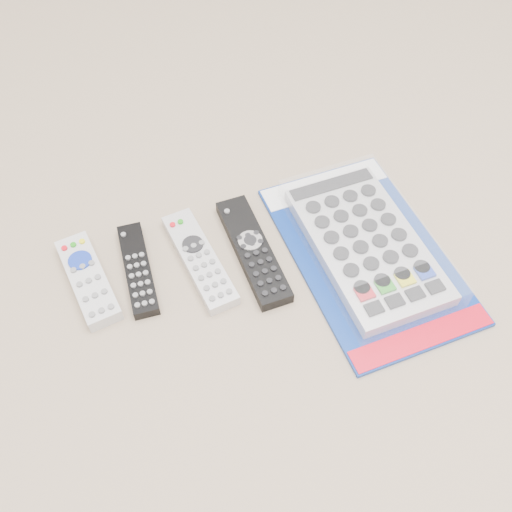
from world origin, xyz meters
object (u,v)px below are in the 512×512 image
object	(u,v)px
remote_slim_black	(138,269)
remote_large_black	(253,251)
remote_silver_dvd	(200,259)
remote_small_grey	(88,279)
jumbo_remote_packaged	(367,243)

from	to	relation	value
remote_slim_black	remote_large_black	bearing A→B (deg)	-5.19
remote_silver_dvd	remote_large_black	world-z (taller)	same
remote_small_grey	remote_large_black	size ratio (longest dim) A/B	0.81
remote_small_grey	jumbo_remote_packaged	world-z (taller)	jumbo_remote_packaged
remote_slim_black	jumbo_remote_packaged	bearing A→B (deg)	-9.77
remote_slim_black	remote_silver_dvd	world-z (taller)	remote_silver_dvd
jumbo_remote_packaged	remote_large_black	bearing A→B (deg)	160.48
remote_small_grey	remote_silver_dvd	world-z (taller)	remote_small_grey
remote_slim_black	jumbo_remote_packaged	xyz separation A→B (m)	(0.34, -0.07, 0.01)
remote_large_black	remote_slim_black	bearing A→B (deg)	170.32
jumbo_remote_packaged	remote_silver_dvd	bearing A→B (deg)	163.60
remote_slim_black	jumbo_remote_packaged	distance (m)	0.35
remote_slim_black	remote_large_black	world-z (taller)	remote_large_black
remote_small_grey	remote_slim_black	distance (m)	0.07
remote_small_grey	jumbo_remote_packaged	bearing A→B (deg)	-19.80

